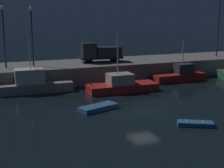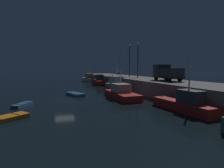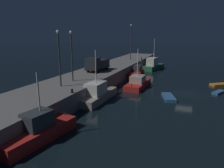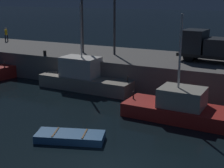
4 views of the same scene
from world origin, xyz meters
name	(u,v)px [view 2 (image 2 of 4)]	position (x,y,z in m)	size (l,w,h in m)	color
ground_plane	(64,100)	(0.00, 0.00, 0.00)	(320.00, 320.00, 0.00)	black
pier_quay	(161,87)	(0.00, 15.64, 1.14)	(73.32, 7.84, 2.29)	slate
fishing_trawler_red	(100,81)	(-19.68, 11.22, 0.88)	(7.50, 3.54, 5.92)	red
fishing_boat_white	(121,93)	(1.22, 7.83, 0.73)	(7.95, 2.91, 6.56)	red
fishing_boat_orange	(117,85)	(-8.04, 11.15, 0.96)	(8.18, 2.66, 6.97)	gray
fishing_trawler_green	(89,79)	(-30.67, 11.22, 0.91)	(7.62, 3.37, 6.45)	silver
fishing_boat_grey	(185,104)	(10.55, 10.56, 0.73)	(7.21, 2.45, 5.13)	red
dinghy_orange_near	(75,94)	(-3.54, 2.06, 0.21)	(3.93, 2.52, 0.46)	#2D6099
rowboat_white_mid	(22,105)	(2.10, -4.83, 0.17)	(2.85, 2.12, 0.39)	#2D6099
dinghy_red_small	(7,118)	(7.56, -5.46, 0.18)	(2.99, 3.43, 0.39)	orange
lamp_post_west	(129,58)	(-10.61, 15.17, 6.53)	(0.44, 0.44, 7.18)	#38383D
lamp_post_east	(138,57)	(-7.36, 15.40, 6.50)	(0.44, 0.44, 7.12)	#38383D
utility_truck	(167,73)	(1.35, 15.64, 3.58)	(5.80, 2.73, 2.56)	black
dockworker	(118,72)	(-22.67, 17.72, 3.20)	(0.35, 0.42, 1.60)	black
bollard_west	(113,76)	(-12.77, 12.10, 2.52)	(0.28, 0.28, 0.46)	black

